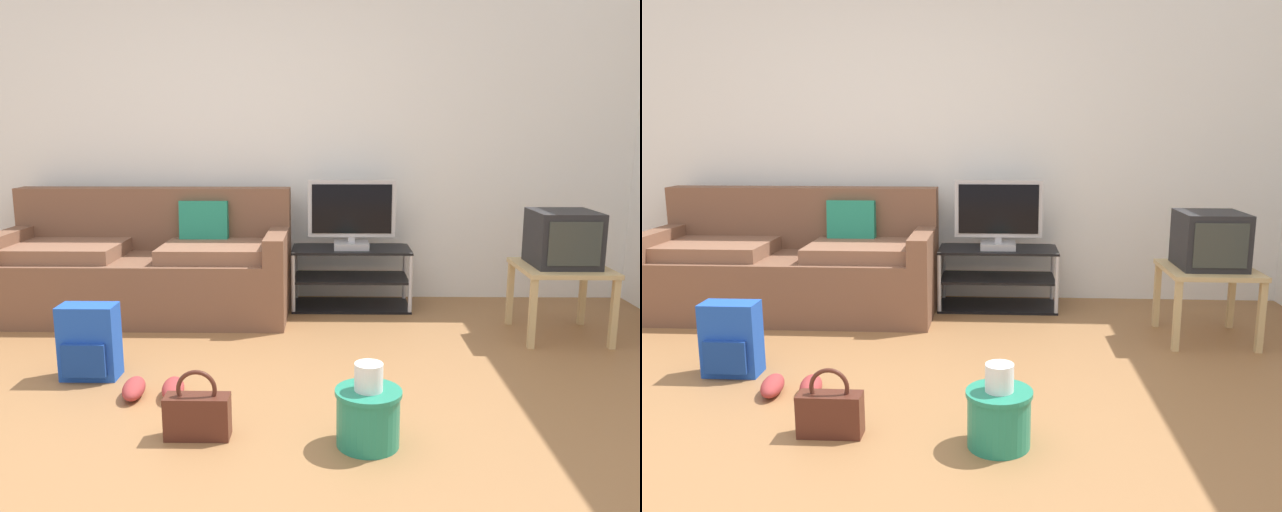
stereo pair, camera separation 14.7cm
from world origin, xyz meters
TOP-DOWN VIEW (x-y plane):
  - ground_plane at (0.00, 0.00)m, footprint 9.00×9.80m
  - wall_back at (0.00, 2.45)m, footprint 9.00×0.10m
  - couch at (-0.72, 1.90)m, footprint 2.09×0.85m
  - tv_stand at (0.78, 2.09)m, footprint 0.90×0.43m
  - flat_tv at (0.78, 2.07)m, footprint 0.66×0.22m
  - side_table at (2.14, 1.41)m, footprint 0.56×0.56m
  - crt_tv at (2.14, 1.43)m, footprint 0.40×0.42m
  - backpack at (-0.69, 0.63)m, footprint 0.31×0.24m
  - handbag at (0.04, -0.05)m, footprint 0.29×0.11m
  - cleaning_bucket at (0.79, -0.11)m, footprint 0.29×0.29m
  - sneakers_pair at (-0.28, 0.38)m, footprint 0.35×0.27m

SIDE VIEW (x-z plane):
  - ground_plane at x=0.00m, z-range -0.02..0.00m
  - sneakers_pair at x=-0.28m, z-range 0.00..0.09m
  - handbag at x=0.04m, z-range -0.05..0.27m
  - cleaning_bucket at x=0.79m, z-range -0.03..0.34m
  - backpack at x=-0.69m, z-range 0.00..0.41m
  - tv_stand at x=0.78m, z-range 0.00..0.46m
  - couch at x=-0.72m, z-range -0.11..0.80m
  - side_table at x=2.14m, z-range 0.17..0.64m
  - crt_tv at x=2.14m, z-range 0.48..0.83m
  - flat_tv at x=0.78m, z-range 0.46..0.98m
  - wall_back at x=0.00m, z-range 0.00..2.70m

